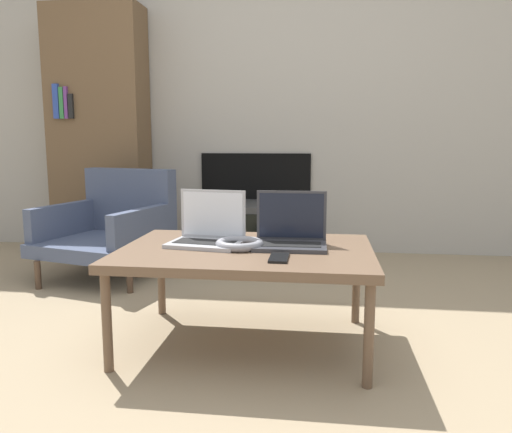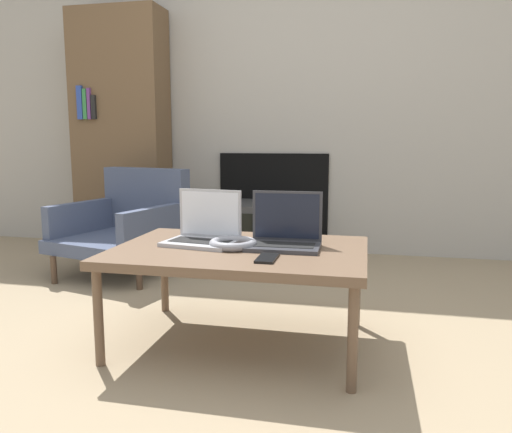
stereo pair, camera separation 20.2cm
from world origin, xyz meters
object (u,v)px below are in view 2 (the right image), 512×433
Objects in this scene: laptop_left at (204,231)px; headphones at (233,243)px; laptop_right at (285,234)px; tv at (267,230)px; armchair at (128,223)px; phone at (267,258)px.

laptop_left reaches higher than headphones.
laptop_right is 1.55m from tv.
laptop_right is at bearing 16.81° from headphones.
headphones is 0.24× the size of armchair.
tv is at bearing 101.40° from phone.
laptop_left is 0.34m from laptop_right.
armchair is at bearing 134.20° from headphones.
headphones is 1.31× the size of phone.
armchair is at bearing 139.96° from laptop_left.
laptop_right is 0.21m from headphones.
headphones is 1.39m from armchair.
laptop_right is 0.36× the size of armchair.
laptop_left is 1.25m from armchair.
armchair is (-1.17, 0.93, -0.15)m from laptop_right.
phone is 0.18× the size of armchair.
headphones is 1.57m from tv.
phone is 0.30× the size of tv.
tv is (-0.35, 1.71, -0.22)m from phone.
phone is at bearing -43.43° from headphones.
laptop_right is at bearing 8.59° from laptop_left.
tv is 0.98m from armchair.
phone is at bearing -26.94° from laptop_left.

